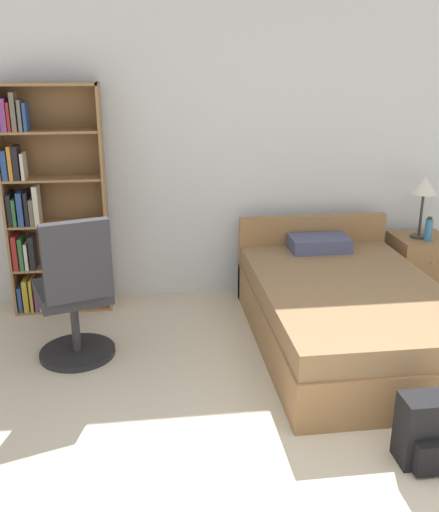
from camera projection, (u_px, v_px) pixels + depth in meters
wall_back at (257, 150)px, 5.00m from camera, size 9.00×0.06×2.60m
bookshelf at (44, 204)px, 4.69m from camera, size 0.81×0.28×1.89m
bed at (345, 310)px, 4.30m from camera, size 1.32×2.06×0.76m
office_chair at (75, 297)px, 3.95m from camera, size 0.61×0.68×1.09m
nightstand at (419, 265)px, 5.20m from camera, size 0.48×0.49×0.55m
table_lamp at (424, 188)px, 4.95m from camera, size 0.23×0.23×0.56m
water_bottle at (428, 230)px, 4.97m from camera, size 0.06×0.06×0.21m
backpack_black at (429, 432)px, 3.02m from camera, size 0.32×0.25×0.39m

